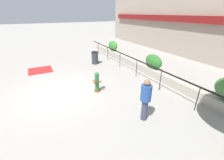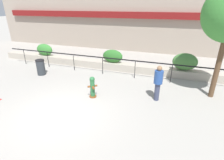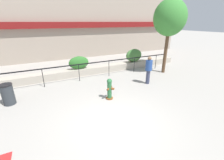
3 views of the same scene
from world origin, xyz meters
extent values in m
plane|color=#9E9991|center=(0.00, 0.00, 0.00)|extent=(120.00, 120.00, 0.00)
cube|color=gray|center=(0.00, 12.00, 4.00)|extent=(30.00, 1.00, 8.00)
cube|color=maroon|center=(0.00, 11.32, 3.36)|extent=(27.00, 0.36, 0.56)
cube|color=#ADA393|center=(0.00, 6.00, 0.25)|extent=(18.00, 0.70, 0.50)
cube|color=black|center=(0.00, 4.90, 1.12)|extent=(15.00, 0.05, 0.06)
cylinder|color=black|center=(-6.43, 4.90, 0.57)|extent=(0.04, 0.04, 1.15)
cylinder|color=black|center=(-4.29, 4.90, 0.57)|extent=(0.04, 0.04, 1.15)
cylinder|color=black|center=(-2.14, 4.90, 0.57)|extent=(0.04, 0.04, 1.15)
cylinder|color=black|center=(0.00, 4.90, 0.57)|extent=(0.04, 0.04, 1.15)
cylinder|color=black|center=(2.14, 4.90, 0.57)|extent=(0.04, 0.04, 1.15)
cylinder|color=black|center=(4.29, 4.90, 0.57)|extent=(0.04, 0.04, 1.15)
cylinder|color=black|center=(6.43, 4.90, 0.57)|extent=(0.04, 0.04, 1.15)
ellipsoid|color=#387F33|center=(-5.40, 6.00, 0.95)|extent=(1.38, 0.61, 0.91)
ellipsoid|color=#2D6B28|center=(0.31, 6.00, 0.95)|extent=(1.42, 0.59, 0.90)
ellipsoid|color=#427538|center=(4.98, 6.00, 1.03)|extent=(1.47, 0.70, 1.06)
cylinder|color=brown|center=(0.71, 1.83, 0.03)|extent=(0.49, 0.49, 0.06)
cylinder|color=#286638|center=(0.71, 1.83, 0.48)|extent=(0.31, 0.31, 0.85)
sphere|color=#286638|center=(0.71, 1.83, 0.95)|extent=(0.25, 0.25, 0.25)
cylinder|color=brown|center=(0.82, 1.69, 0.59)|extent=(0.17, 0.18, 0.11)
cylinder|color=brown|center=(0.57, 1.73, 0.59)|extent=(0.15, 0.15, 0.09)
cylinder|color=brown|center=(0.84, 1.94, 0.59)|extent=(0.15, 0.15, 0.09)
cylinder|color=brown|center=(6.27, 3.83, 1.46)|extent=(0.24, 0.24, 2.92)
cylinder|color=#383D56|center=(3.73, 2.57, 0.44)|extent=(0.29, 0.29, 0.88)
cylinder|color=#26478C|center=(3.73, 2.57, 1.19)|extent=(0.49, 0.49, 0.62)
sphere|color=#8C6647|center=(3.73, 2.57, 1.61)|extent=(0.23, 0.23, 0.23)
cylinder|color=#2D3338|center=(-3.75, 3.47, 0.47)|extent=(0.52, 0.52, 0.95)
cylinder|color=black|center=(-3.75, 3.47, 0.98)|extent=(0.55, 0.55, 0.06)
camera|label=1|loc=(7.40, -0.76, 3.89)|focal=24.00mm
camera|label=2|loc=(4.14, -5.10, 4.25)|focal=28.00mm
camera|label=3|loc=(-2.20, -4.27, 3.65)|focal=24.00mm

